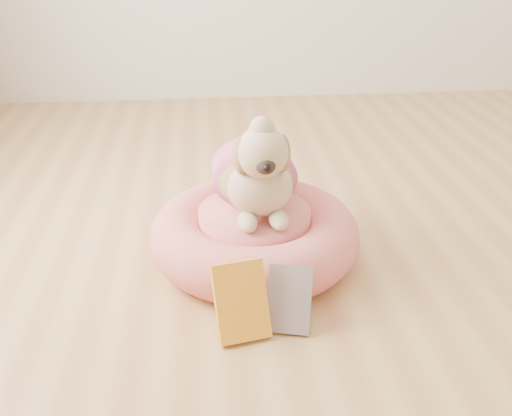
{
  "coord_description": "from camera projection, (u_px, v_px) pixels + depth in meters",
  "views": [
    {
      "loc": [
        -0.63,
        -1.35,
        1.02
      ],
      "look_at": [
        -0.47,
        0.25,
        0.21
      ],
      "focal_mm": 40.0,
      "sensor_mm": 36.0,
      "label": 1
    }
  ],
  "objects": [
    {
      "name": "floor",
      "position": [
        421.0,
        301.0,
        1.71
      ],
      "size": [
        4.5,
        4.5,
        0.0
      ],
      "primitive_type": "plane",
      "color": "#B67F4C",
      "rests_on": "ground"
    },
    {
      "name": "pet_bed",
      "position": [
        255.0,
        235.0,
        1.9
      ],
      "size": [
        0.69,
        0.69,
        0.18
      ],
      "color": "#D06751",
      "rests_on": "floor"
    },
    {
      "name": "dog",
      "position": [
        256.0,
        156.0,
        1.81
      ],
      "size": [
        0.35,
        0.5,
        0.35
      ],
      "primitive_type": null,
      "rotation": [
        0.0,
        0.0,
        0.04
      ],
      "color": "brown",
      "rests_on": "pet_bed"
    },
    {
      "name": "book_yellow",
      "position": [
        241.0,
        301.0,
        1.54
      ],
      "size": [
        0.16,
        0.15,
        0.21
      ],
      "primitive_type": "cube",
      "rotation": [
        -0.46,
        0.0,
        0.2
      ],
      "color": "yellow",
      "rests_on": "floor"
    },
    {
      "name": "book_white",
      "position": [
        289.0,
        299.0,
        1.58
      ],
      "size": [
        0.15,
        0.14,
        0.17
      ],
      "primitive_type": "cube",
      "rotation": [
        -0.52,
        0.0,
        -0.25
      ],
      "color": "silver",
      "rests_on": "floor"
    }
  ]
}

